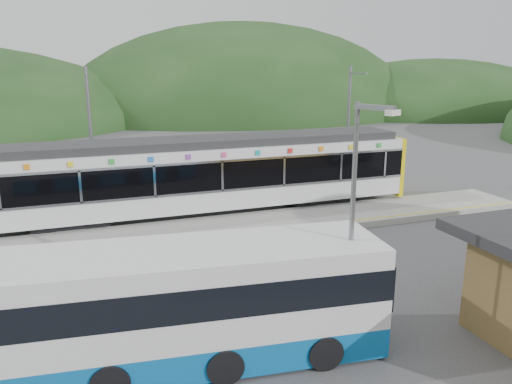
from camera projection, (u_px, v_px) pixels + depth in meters
name	position (u px, v px, depth m)	size (l,w,h in m)	color
ground	(297.00, 253.00, 19.24)	(120.00, 120.00, 0.00)	#4C4C4F
hills	(363.00, 203.00, 26.09)	(146.00, 149.00, 26.00)	#1E3D19
platform	(267.00, 224.00, 22.21)	(26.00, 3.20, 0.30)	#9E9E99
yellow_line	(278.00, 230.00, 20.99)	(26.00, 0.10, 0.01)	yellow
train	(204.00, 174.00, 23.49)	(20.44, 3.01, 3.74)	black
catenary_mast_west	(91.00, 138.00, 23.84)	(0.18, 1.80, 7.00)	slate
catenary_mast_east	(348.00, 126.00, 28.44)	(0.18, 1.80, 7.00)	slate
bus	(164.00, 310.00, 11.82)	(10.78, 3.60, 2.89)	#0B61AC
lamp_post	(355.00, 209.00, 11.89)	(0.51, 1.14, 6.23)	slate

